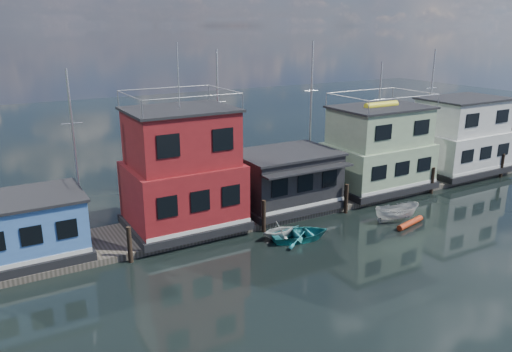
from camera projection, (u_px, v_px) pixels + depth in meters
ground at (411, 274)px, 27.59m from camera, size 160.00×160.00×0.00m
dock at (290, 206)px, 37.50m from camera, size 48.00×5.00×0.40m
houseboat_blue at (27, 227)px, 28.34m from camera, size 6.40×4.90×3.66m
houseboat_red at (182, 172)px, 32.32m from camera, size 7.40×5.90×11.86m
houseboat_dark at (285, 179)px, 36.60m from camera, size 7.40×6.10×4.06m
houseboat_green at (378, 149)px, 40.58m from camera, size 8.40×5.90×7.03m
houseboat_white at (461, 136)px, 45.36m from camera, size 8.40×5.90×6.66m
pilings at (309, 207)px, 34.75m from camera, size 42.28×0.28×2.20m
background_masts at (299, 118)px, 43.20m from camera, size 36.40×0.16×12.00m
red_kayak at (410, 223)px, 34.23m from camera, size 2.79×1.05×0.41m
motorboat at (397, 212)px, 34.94m from camera, size 3.52×2.08×1.28m
dinghy_teal at (301, 234)px, 31.93m from camera, size 4.31×3.43×0.80m
dinghy_white at (279, 230)px, 32.00m from camera, size 2.35×2.04×1.21m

